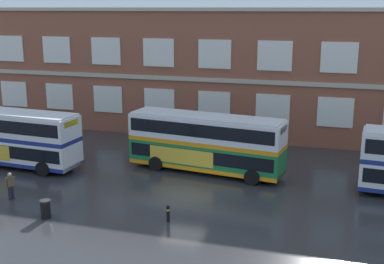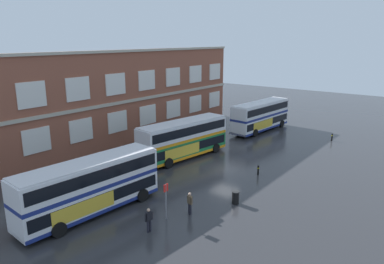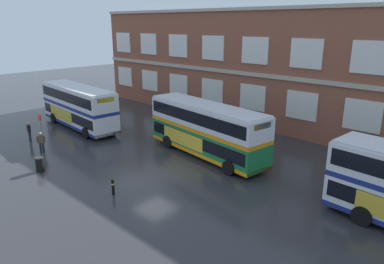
{
  "view_description": "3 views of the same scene",
  "coord_description": "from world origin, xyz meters",
  "px_view_note": "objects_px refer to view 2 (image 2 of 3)",
  "views": [
    {
      "loc": [
        8.83,
        -27.22,
        11.34
      ],
      "look_at": [
        -0.68,
        4.04,
        3.16
      ],
      "focal_mm": 46.69,
      "sensor_mm": 36.0,
      "label": 1
    },
    {
      "loc": [
        -29.2,
        -18.21,
        12.6
      ],
      "look_at": [
        -0.7,
        3.67,
        3.27
      ],
      "focal_mm": 33.9,
      "sensor_mm": 36.0,
      "label": 2
    },
    {
      "loc": [
        17.05,
        -14.35,
        9.95
      ],
      "look_at": [
        -1.02,
        4.78,
        1.82
      ],
      "focal_mm": 33.18,
      "sensor_mm": 36.0,
      "label": 3
    }
  ],
  "objects_px": {
    "double_decker_middle": "(183,139)",
    "double_decker_far": "(261,116)",
    "waiting_passenger": "(149,219)",
    "station_litter_bin": "(235,197)",
    "double_decker_near": "(90,186)",
    "bus_stand_flag": "(166,198)",
    "safety_bollard_west": "(258,170)",
    "second_passenger": "(190,202)",
    "safety_bollard_east": "(332,137)"
  },
  "relations": [
    {
      "from": "double_decker_middle",
      "to": "waiting_passenger",
      "type": "distance_m",
      "value": 15.76
    },
    {
      "from": "safety_bollard_west",
      "to": "double_decker_middle",
      "type": "bearing_deg",
      "value": 92.09
    },
    {
      "from": "double_decker_far",
      "to": "bus_stand_flag",
      "type": "relative_size",
      "value": 4.14
    },
    {
      "from": "bus_stand_flag",
      "to": "safety_bollard_west",
      "type": "distance_m",
      "value": 11.98
    },
    {
      "from": "double_decker_far",
      "to": "safety_bollard_east",
      "type": "distance_m",
      "value": 9.83
    },
    {
      "from": "bus_stand_flag",
      "to": "station_litter_bin",
      "type": "bearing_deg",
      "value": -26.72
    },
    {
      "from": "station_litter_bin",
      "to": "safety_bollard_east",
      "type": "bearing_deg",
      "value": -0.98
    },
    {
      "from": "double_decker_far",
      "to": "second_passenger",
      "type": "height_order",
      "value": "double_decker_far"
    },
    {
      "from": "double_decker_middle",
      "to": "station_litter_bin",
      "type": "relative_size",
      "value": 10.91
    },
    {
      "from": "double_decker_near",
      "to": "station_litter_bin",
      "type": "distance_m",
      "value": 11.09
    },
    {
      "from": "double_decker_middle",
      "to": "safety_bollard_east",
      "type": "height_order",
      "value": "double_decker_middle"
    },
    {
      "from": "double_decker_middle",
      "to": "second_passenger",
      "type": "distance_m",
      "value": 13.12
    },
    {
      "from": "double_decker_near",
      "to": "bus_stand_flag",
      "type": "relative_size",
      "value": 4.13
    },
    {
      "from": "waiting_passenger",
      "to": "station_litter_bin",
      "type": "bearing_deg",
      "value": -18.23
    },
    {
      "from": "double_decker_near",
      "to": "waiting_passenger",
      "type": "height_order",
      "value": "double_decker_near"
    },
    {
      "from": "second_passenger",
      "to": "double_decker_near",
      "type": "bearing_deg",
      "value": 126.63
    },
    {
      "from": "waiting_passenger",
      "to": "bus_stand_flag",
      "type": "xyz_separation_m",
      "value": [
        2.01,
        0.24,
        0.7
      ]
    },
    {
      "from": "bus_stand_flag",
      "to": "double_decker_middle",
      "type": "bearing_deg",
      "value": 33.69
    },
    {
      "from": "waiting_passenger",
      "to": "safety_bollard_east",
      "type": "height_order",
      "value": "waiting_passenger"
    },
    {
      "from": "double_decker_near",
      "to": "double_decker_far",
      "type": "xyz_separation_m",
      "value": [
        30.05,
        1.64,
        0.0
      ]
    },
    {
      "from": "second_passenger",
      "to": "bus_stand_flag",
      "type": "bearing_deg",
      "value": 152.94
    },
    {
      "from": "bus_stand_flag",
      "to": "station_litter_bin",
      "type": "distance_m",
      "value": 5.94
    },
    {
      "from": "bus_stand_flag",
      "to": "double_decker_near",
      "type": "bearing_deg",
      "value": 118.25
    },
    {
      "from": "waiting_passenger",
      "to": "safety_bollard_east",
      "type": "bearing_deg",
      "value": -5.25
    },
    {
      "from": "double_decker_middle",
      "to": "double_decker_far",
      "type": "distance_m",
      "value": 15.85
    },
    {
      "from": "station_litter_bin",
      "to": "safety_bollard_east",
      "type": "distance_m",
      "value": 22.96
    },
    {
      "from": "second_passenger",
      "to": "station_litter_bin",
      "type": "height_order",
      "value": "second_passenger"
    },
    {
      "from": "double_decker_near",
      "to": "double_decker_middle",
      "type": "relative_size",
      "value": 0.99
    },
    {
      "from": "second_passenger",
      "to": "safety_bollard_east",
      "type": "height_order",
      "value": "second_passenger"
    },
    {
      "from": "bus_stand_flag",
      "to": "safety_bollard_west",
      "type": "height_order",
      "value": "bus_stand_flag"
    },
    {
      "from": "double_decker_near",
      "to": "double_decker_middle",
      "type": "height_order",
      "value": "same"
    },
    {
      "from": "double_decker_near",
      "to": "safety_bollard_east",
      "type": "height_order",
      "value": "double_decker_near"
    },
    {
      "from": "safety_bollard_west",
      "to": "safety_bollard_east",
      "type": "relative_size",
      "value": 1.0
    },
    {
      "from": "double_decker_middle",
      "to": "safety_bollard_west",
      "type": "relative_size",
      "value": 11.83
    },
    {
      "from": "safety_bollard_west",
      "to": "safety_bollard_east",
      "type": "bearing_deg",
      "value": -6.57
    },
    {
      "from": "waiting_passenger",
      "to": "bus_stand_flag",
      "type": "height_order",
      "value": "bus_stand_flag"
    },
    {
      "from": "double_decker_far",
      "to": "waiting_passenger",
      "type": "relative_size",
      "value": 6.57
    },
    {
      "from": "double_decker_far",
      "to": "waiting_passenger",
      "type": "distance_m",
      "value": 30.19
    },
    {
      "from": "double_decker_near",
      "to": "safety_bollard_west",
      "type": "height_order",
      "value": "double_decker_near"
    },
    {
      "from": "double_decker_far",
      "to": "waiting_passenger",
      "type": "bearing_deg",
      "value": -166.82
    },
    {
      "from": "bus_stand_flag",
      "to": "second_passenger",
      "type": "bearing_deg",
      "value": -27.06
    },
    {
      "from": "double_decker_middle",
      "to": "bus_stand_flag",
      "type": "height_order",
      "value": "double_decker_middle"
    },
    {
      "from": "safety_bollard_west",
      "to": "second_passenger",
      "type": "bearing_deg",
      "value": 178.38
    },
    {
      "from": "station_litter_bin",
      "to": "safety_bollard_east",
      "type": "xyz_separation_m",
      "value": [
        22.96,
        -0.39,
        -0.03
      ]
    },
    {
      "from": "double_decker_near",
      "to": "safety_bollard_west",
      "type": "distance_m",
      "value": 15.88
    },
    {
      "from": "double_decker_near",
      "to": "safety_bollard_east",
      "type": "distance_m",
      "value": 31.92
    },
    {
      "from": "double_decker_far",
      "to": "station_litter_bin",
      "type": "relative_size",
      "value": 10.84
    },
    {
      "from": "bus_stand_flag",
      "to": "safety_bollard_west",
      "type": "relative_size",
      "value": 2.84
    },
    {
      "from": "second_passenger",
      "to": "bus_stand_flag",
      "type": "xyz_separation_m",
      "value": [
        -1.66,
        0.85,
        0.7
      ]
    },
    {
      "from": "waiting_passenger",
      "to": "safety_bollard_west",
      "type": "height_order",
      "value": "waiting_passenger"
    }
  ]
}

